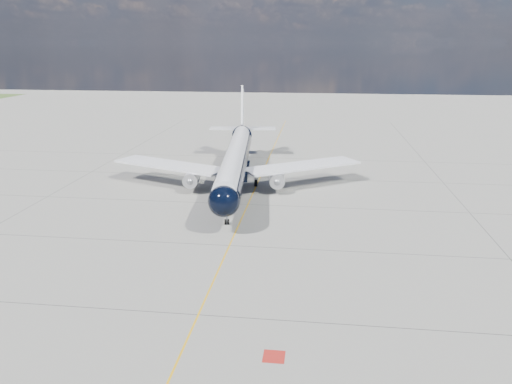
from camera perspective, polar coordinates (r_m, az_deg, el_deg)
ground at (r=74.95m, az=-0.40°, el=-0.25°), size 320.00×320.00×0.00m
taxiway_centerline at (r=70.23m, az=-0.93°, el=-1.43°), size 0.16×160.00×0.01m
red_marking at (r=38.06m, az=2.06°, el=-18.28°), size 1.60×1.60×0.01m
main_airliner at (r=78.47m, az=-2.34°, el=3.81°), size 39.90×48.79×14.09m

